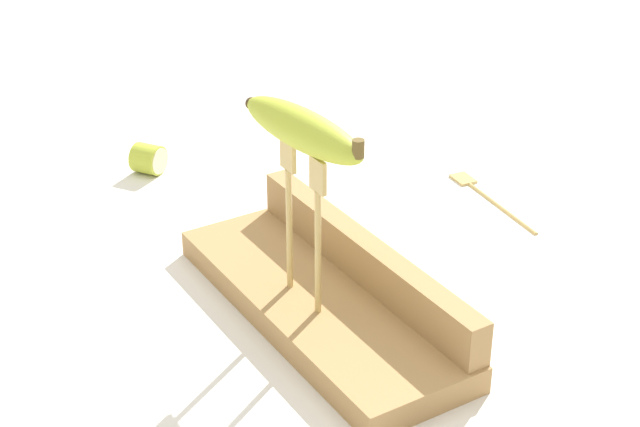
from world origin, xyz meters
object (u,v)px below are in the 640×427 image
object	(u,v)px
banana_raised_center	(302,129)
fork_fallen_near	(484,193)
banana_chunk_near	(149,159)
fork_stand_center	(303,211)

from	to	relation	value
banana_raised_center	fork_fallen_near	xyz separation A→B (m)	(-0.14, 0.37, -0.23)
fork_fallen_near	banana_chunk_near	distance (m)	0.48
fork_stand_center	fork_fallen_near	size ratio (longest dim) A/B	0.92
fork_stand_center	banana_chunk_near	size ratio (longest dim) A/B	3.13
banana_raised_center	fork_fallen_near	world-z (taller)	banana_raised_center
fork_stand_center	banana_chunk_near	distance (m)	0.46
fork_stand_center	banana_raised_center	distance (m)	0.09
banana_chunk_near	fork_stand_center	bearing A→B (deg)	-0.74
fork_fallen_near	banana_chunk_near	size ratio (longest dim) A/B	3.38
banana_raised_center	banana_chunk_near	bearing A→B (deg)	179.26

